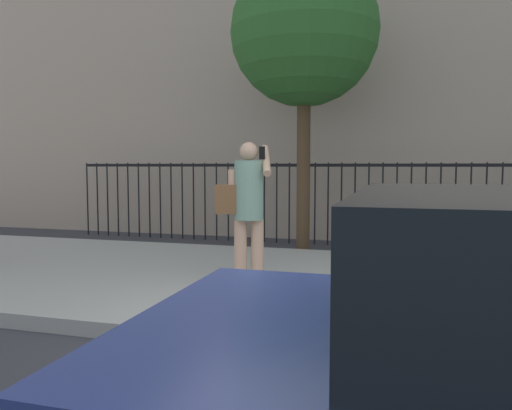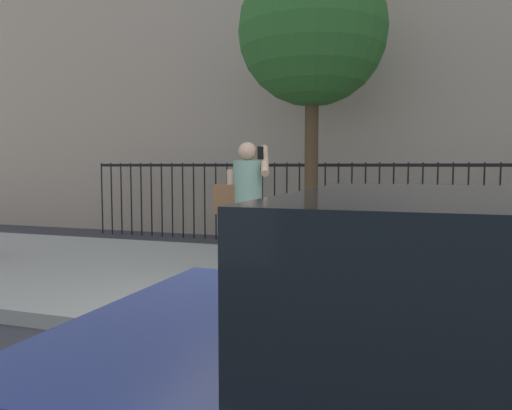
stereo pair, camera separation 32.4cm
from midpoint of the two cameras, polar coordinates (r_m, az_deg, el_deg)
name	(u,v)px [view 1 (the left image)]	position (r m, az deg, el deg)	size (l,w,h in m)	color
ground_plane	(303,361)	(4.19, 2.97, -17.17)	(60.00, 60.00, 0.00)	#333338
sidewalk	(337,287)	(6.23, 7.64, -9.20)	(28.00, 4.40, 0.15)	#9E9B93
iron_fence	(362,193)	(9.74, 10.91, 1.32)	(12.03, 0.04, 1.60)	black
pedestrian_on_phone	(247,202)	(5.94, -2.63, 0.35)	(0.72, 0.53, 1.67)	tan
street_tree_near	(304,33)	(9.03, 4.40, 18.79)	(2.51, 2.51, 5.06)	#4C3823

